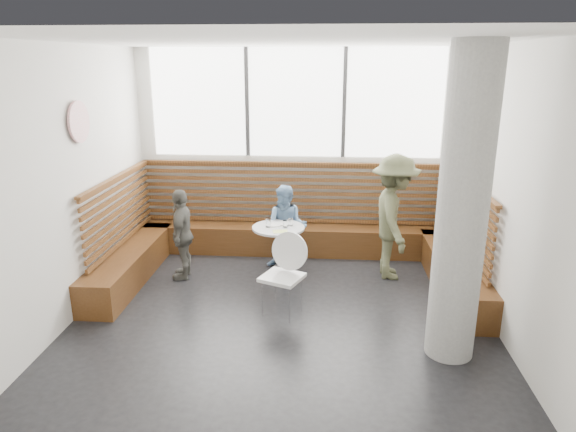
# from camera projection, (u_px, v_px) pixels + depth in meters

# --- Properties ---
(room) EXTENTS (5.00, 5.00, 3.20)m
(room) POSITION_uv_depth(u_px,v_px,m) (281.00, 191.00, 5.76)
(room) COLOR silver
(room) RESTS_ON ground
(booth) EXTENTS (5.00, 2.50, 1.44)m
(booth) POSITION_uv_depth(u_px,v_px,m) (292.00, 238.00, 7.80)
(booth) COLOR #462811
(booth) RESTS_ON ground
(concrete_column) EXTENTS (0.50, 0.50, 3.20)m
(concrete_column) POSITION_uv_depth(u_px,v_px,m) (463.00, 209.00, 5.05)
(concrete_column) COLOR gray
(concrete_column) RESTS_ON ground
(wall_art) EXTENTS (0.03, 0.50, 0.50)m
(wall_art) POSITION_uv_depth(u_px,v_px,m) (79.00, 122.00, 6.12)
(wall_art) COLOR white
(wall_art) RESTS_ON room
(cafe_table) EXTENTS (0.74, 0.74, 0.76)m
(cafe_table) POSITION_uv_depth(u_px,v_px,m) (278.00, 241.00, 7.27)
(cafe_table) COLOR silver
(cafe_table) RESTS_ON ground
(cafe_chair) EXTENTS (0.48, 0.47, 1.00)m
(cafe_chair) POSITION_uv_depth(u_px,v_px,m) (283.00, 267.00, 6.24)
(cafe_chair) COLOR white
(cafe_chair) RESTS_ON ground
(adult_man) EXTENTS (0.69, 1.17, 1.78)m
(adult_man) POSITION_uv_depth(u_px,v_px,m) (394.00, 217.00, 7.21)
(adult_man) COLOR #4F5337
(adult_man) RESTS_ON ground
(child_back) EXTENTS (0.65, 0.53, 1.27)m
(child_back) POSITION_uv_depth(u_px,v_px,m) (287.00, 227.00, 7.59)
(child_back) COLOR #6B92BB
(child_back) RESTS_ON ground
(child_left) EXTENTS (0.37, 0.78, 1.30)m
(child_left) POSITION_uv_depth(u_px,v_px,m) (182.00, 234.00, 7.25)
(child_left) COLOR #5B5A52
(child_left) RESTS_ON ground
(plate_near) EXTENTS (0.20, 0.20, 0.01)m
(plate_near) POSITION_uv_depth(u_px,v_px,m) (274.00, 225.00, 7.27)
(plate_near) COLOR white
(plate_near) RESTS_ON cafe_table
(plate_far) EXTENTS (0.20, 0.20, 0.01)m
(plate_far) POSITION_uv_depth(u_px,v_px,m) (284.00, 224.00, 7.33)
(plate_far) COLOR white
(plate_far) RESTS_ON cafe_table
(glass_left) EXTENTS (0.07, 0.07, 0.11)m
(glass_left) POSITION_uv_depth(u_px,v_px,m) (268.00, 223.00, 7.18)
(glass_left) COLOR white
(glass_left) RESTS_ON cafe_table
(glass_mid) EXTENTS (0.07, 0.07, 0.10)m
(glass_mid) POSITION_uv_depth(u_px,v_px,m) (285.00, 224.00, 7.16)
(glass_mid) COLOR white
(glass_mid) RESTS_ON cafe_table
(glass_right) EXTENTS (0.07, 0.07, 0.11)m
(glass_right) POSITION_uv_depth(u_px,v_px,m) (290.00, 222.00, 7.24)
(glass_right) COLOR white
(glass_right) RESTS_ON cafe_table
(menu_card) EXTENTS (0.23, 0.18, 0.00)m
(menu_card) POSITION_uv_depth(u_px,v_px,m) (280.00, 231.00, 7.01)
(menu_card) COLOR #A5C64C
(menu_card) RESTS_ON cafe_table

